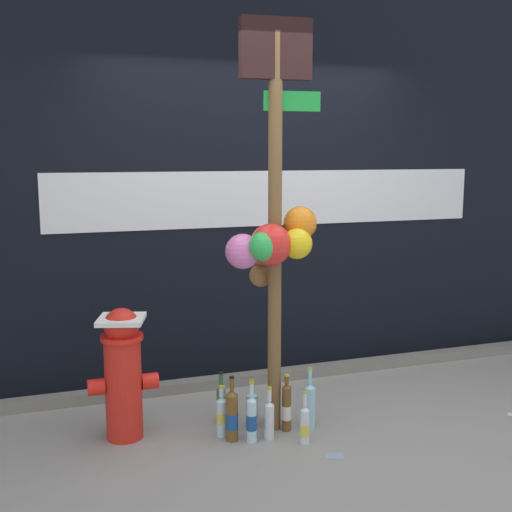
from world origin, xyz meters
name	(u,v)px	position (x,y,z in m)	size (l,w,h in m)	color
ground_plane	(316,436)	(0.00, 0.00, 0.00)	(14.00, 14.00, 0.00)	gray
building_wall	(247,170)	(0.00, 1.41, 1.65)	(10.00, 0.21, 3.30)	black
curb_strip	(262,377)	(0.00, 1.05, 0.04)	(8.00, 0.12, 0.08)	slate
memorial_post	(274,215)	(-0.24, 0.17, 1.41)	(0.62, 0.43, 2.59)	brown
fire_hydrant	(123,371)	(-1.16, 0.38, 0.44)	(0.44, 0.34, 0.84)	red
bottle_0	(275,403)	(-0.17, 0.31, 0.13)	(0.08, 0.08, 0.34)	silver
bottle_1	(287,407)	(-0.15, 0.15, 0.16)	(0.06, 0.06, 0.38)	brown
bottle_2	(305,425)	(-0.11, -0.07, 0.12)	(0.06, 0.06, 0.34)	silver
bottle_3	(232,416)	(-0.53, 0.12, 0.16)	(0.08, 0.08, 0.42)	brown
bottle_4	(252,407)	(-0.34, 0.28, 0.13)	(0.08, 0.08, 0.32)	#93CCE0
bottle_5	(222,415)	(-0.57, 0.20, 0.14)	(0.07, 0.07, 0.33)	#B2DBEA
bottle_6	(221,401)	(-0.51, 0.43, 0.14)	(0.06, 0.06, 0.34)	#337038
bottle_7	(252,419)	(-0.42, 0.06, 0.15)	(0.07, 0.07, 0.39)	#B2DBEA
bottle_8	(269,418)	(-0.30, 0.06, 0.14)	(0.06, 0.06, 0.34)	silver
bottle_9	(309,404)	(0.01, 0.13, 0.16)	(0.08, 0.08, 0.41)	#93CCE0
litter_1	(334,456)	(-0.01, -0.29, 0.00)	(0.11, 0.08, 0.01)	#8C99B2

